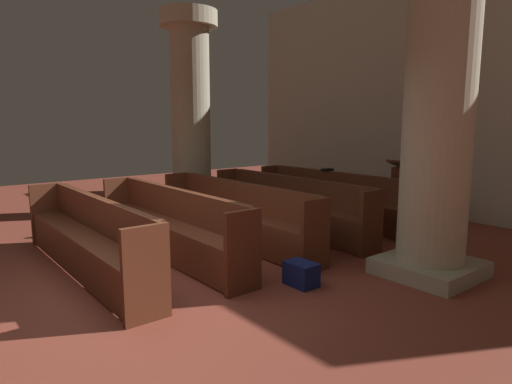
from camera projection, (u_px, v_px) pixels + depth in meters
name	position (u px, v px, depth m)	size (l,w,h in m)	color
ground_plane	(136.00, 294.00, 4.55)	(19.20, 19.20, 0.00)	brown
back_wall	(452.00, 93.00, 7.95)	(10.00, 0.16, 4.50)	beige
pew_row_0	(332.00, 196.00, 7.73)	(3.33, 0.47, 0.87)	brown
pew_row_1	(288.00, 203.00, 7.08)	(3.33, 0.46, 0.87)	brown
pew_row_2	(234.00, 211.00, 6.43)	(3.33, 0.46, 0.87)	brown
pew_row_3	(169.00, 221.00, 5.78)	(3.33, 0.47, 0.87)	brown
pew_row_4	(86.00, 234.00, 5.13)	(3.33, 0.46, 0.87)	brown
pillar_aisle_side	(439.00, 101.00, 4.82)	(1.09, 1.09, 3.81)	tan
pillar_far_side	(191.00, 110.00, 8.58)	(1.09, 1.09, 3.81)	tan
lectern	(401.00, 195.00, 7.94)	(0.48, 0.45, 1.08)	#492215
hymn_book	(327.00, 170.00, 8.02)	(0.14, 0.21, 0.04)	black
kneeler_box_navy	(301.00, 274.00, 4.79)	(0.35, 0.24, 0.26)	navy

